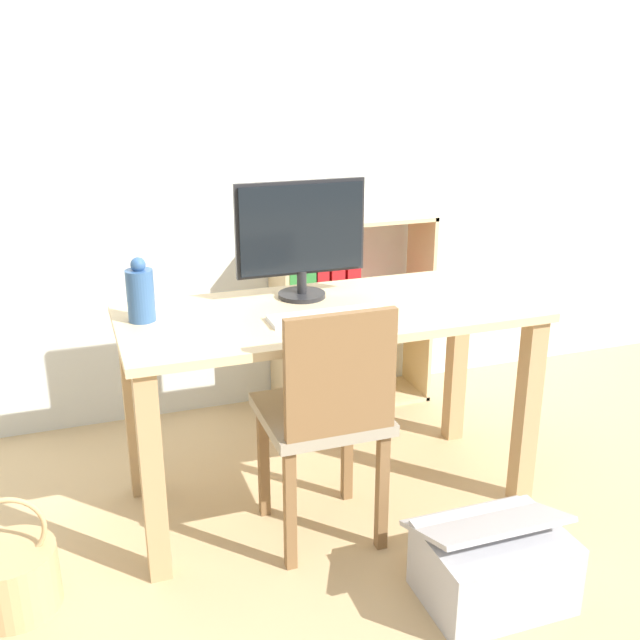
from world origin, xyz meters
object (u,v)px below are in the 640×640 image
(chair, at_px, (327,413))
(keyboard, at_px, (329,316))
(basket, at_px, (13,576))
(vase, at_px, (140,293))
(monitor, at_px, (301,233))
(bookshelf, at_px, (328,324))
(storage_box, at_px, (493,564))

(chair, bearing_deg, keyboard, 68.42)
(basket, bearing_deg, vase, 36.22)
(basket, bearing_deg, keyboard, 8.72)
(keyboard, distance_m, vase, 0.64)
(vase, distance_m, chair, 0.74)
(keyboard, height_order, basket, keyboard)
(monitor, xyz_separation_m, bookshelf, (0.32, 0.59, -0.59))
(monitor, relative_size, basket, 1.25)
(bookshelf, relative_size, basket, 2.37)
(keyboard, xyz_separation_m, storage_box, (0.32, -0.62, -0.64))
(chair, height_order, storage_box, chair)
(chair, distance_m, bookshelf, 1.09)
(chair, bearing_deg, vase, 146.64)
(keyboard, bearing_deg, storage_box, -62.78)
(storage_box, bearing_deg, monitor, 110.74)
(keyboard, bearing_deg, vase, 162.72)
(monitor, bearing_deg, basket, -158.38)
(monitor, distance_m, vase, 0.61)
(basket, bearing_deg, bookshelf, 36.22)
(vase, height_order, chair, vase)
(basket, height_order, storage_box, basket)
(monitor, height_order, keyboard, monitor)
(chair, bearing_deg, bookshelf, 70.07)
(keyboard, relative_size, chair, 0.47)
(vase, distance_m, bookshelf, 1.21)
(monitor, relative_size, chair, 0.55)
(bookshelf, xyz_separation_m, basket, (-1.39, -1.02, -0.30))
(vase, bearing_deg, bookshelf, 36.21)
(chair, distance_m, basket, 1.09)
(bookshelf, bearing_deg, basket, -143.78)
(keyboard, xyz_separation_m, chair, (-0.07, -0.17, -0.28))
(chair, relative_size, basket, 2.29)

